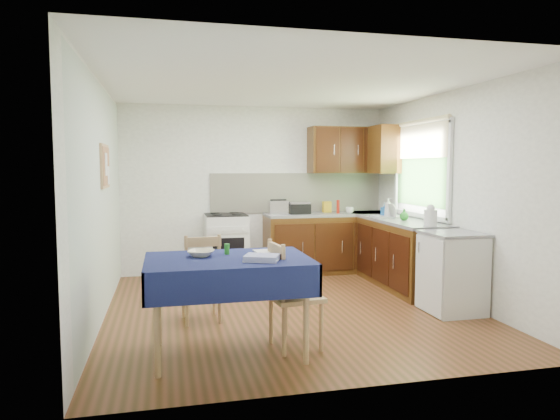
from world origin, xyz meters
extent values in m
plane|color=#4B3014|center=(0.00, 0.00, 0.00)|extent=(4.20, 4.20, 0.00)
cube|color=white|center=(0.00, 0.00, 2.50)|extent=(4.00, 4.20, 0.02)
cube|color=silver|center=(0.00, 2.10, 1.25)|extent=(4.00, 0.02, 2.50)
cube|color=silver|center=(0.00, -2.10, 1.25)|extent=(4.00, 0.02, 2.50)
cube|color=silver|center=(-2.00, 0.00, 1.25)|extent=(0.02, 4.20, 2.50)
cube|color=silver|center=(2.00, 0.00, 1.25)|extent=(0.02, 4.20, 2.50)
cube|color=#381F09|center=(1.05, 1.80, 0.43)|extent=(1.90, 0.60, 0.86)
cube|color=#381F09|center=(1.70, 0.65, 0.43)|extent=(0.60, 1.70, 0.86)
cube|color=slate|center=(1.05, 1.80, 0.88)|extent=(1.90, 0.60, 0.04)
cube|color=slate|center=(1.70, 0.65, 0.88)|extent=(0.60, 1.70, 0.04)
cube|color=slate|center=(1.70, 1.80, 0.88)|extent=(0.60, 0.60, 0.04)
cube|color=white|center=(0.65, 2.08, 1.20)|extent=(2.70, 0.02, 0.60)
cube|color=#381F09|center=(1.40, 1.93, 1.85)|extent=(1.20, 0.35, 0.70)
cube|color=#381F09|center=(1.82, 1.50, 1.85)|extent=(0.35, 0.50, 0.70)
cube|color=silver|center=(-0.50, 1.80, 0.45)|extent=(0.60, 0.60, 0.90)
cube|color=black|center=(-0.50, 1.80, 0.91)|extent=(0.58, 0.58, 0.02)
cube|color=black|center=(-0.50, 1.50, 0.45)|extent=(0.44, 0.01, 0.32)
cube|color=#2B5422|center=(1.99, 0.70, 1.50)|extent=(0.01, 1.40, 0.85)
cube|color=silver|center=(1.97, 0.70, 2.15)|extent=(0.04, 1.48, 0.06)
cube|color=silver|center=(1.97, 0.70, 0.95)|extent=(0.04, 1.48, 0.06)
cube|color=beige|center=(1.96, 0.70, 1.93)|extent=(0.02, 1.36, 0.44)
cube|color=silver|center=(1.70, -0.55, 0.42)|extent=(0.55, 0.58, 0.85)
cube|color=slate|center=(1.70, -0.55, 0.87)|extent=(0.58, 0.60, 0.03)
cube|color=tan|center=(-1.98, 0.30, 1.60)|extent=(0.02, 0.62, 0.47)
cube|color=#A87346|center=(-1.96, 0.30, 1.60)|extent=(0.01, 0.56, 0.41)
cube|color=white|center=(-1.95, 0.22, 1.62)|extent=(0.00, 0.18, 0.24)
cube|color=white|center=(-1.95, 0.42, 1.50)|extent=(0.00, 0.15, 0.20)
cube|color=#121144|center=(-0.84, -1.23, 0.81)|extent=(1.33, 0.88, 0.03)
cube|color=#121144|center=(-0.84, -1.68, 0.70)|extent=(1.37, 0.02, 0.26)
cube|color=#121144|center=(-0.84, -0.78, 0.70)|extent=(1.37, 0.02, 0.26)
cube|color=#121144|center=(-1.52, -1.23, 0.70)|extent=(0.02, 0.92, 0.26)
cube|color=#121144|center=(-0.17, -1.23, 0.70)|extent=(0.02, 0.92, 0.26)
cylinder|color=tan|center=(-1.43, -1.59, 0.40)|extent=(0.05, 0.05, 0.80)
cylinder|color=tan|center=(-0.26, -1.59, 0.40)|extent=(0.05, 0.05, 0.80)
cylinder|color=tan|center=(-1.43, -0.87, 0.40)|extent=(0.05, 0.05, 0.80)
cylinder|color=tan|center=(-0.26, -0.87, 0.40)|extent=(0.05, 0.05, 0.80)
cube|color=tan|center=(-1.01, -0.24, 0.43)|extent=(0.44, 0.44, 0.04)
cube|color=tan|center=(-0.99, -0.41, 0.77)|extent=(0.37, 0.06, 0.29)
cylinder|color=tan|center=(-0.85, -0.06, 0.22)|extent=(0.03, 0.03, 0.43)
cylinder|color=tan|center=(-1.18, -0.08, 0.22)|extent=(0.03, 0.03, 0.43)
cylinder|color=tan|center=(-0.83, -0.39, 0.22)|extent=(0.03, 0.03, 0.43)
cylinder|color=tan|center=(-1.16, -0.41, 0.22)|extent=(0.03, 0.03, 0.43)
cube|color=tan|center=(-0.25, -1.21, 0.45)|extent=(0.47, 0.47, 0.04)
cube|color=tan|center=(-0.43, -1.23, 0.80)|extent=(0.08, 0.38, 0.30)
cylinder|color=tan|center=(-0.06, -1.36, 0.23)|extent=(0.04, 0.04, 0.45)
cylinder|color=tan|center=(-0.10, -1.02, 0.23)|extent=(0.04, 0.04, 0.45)
cylinder|color=tan|center=(-0.40, -1.40, 0.23)|extent=(0.04, 0.04, 0.45)
cylinder|color=tan|center=(-0.44, -1.06, 0.23)|extent=(0.04, 0.04, 0.45)
cube|color=silver|center=(0.28, 1.81, 1.00)|extent=(0.29, 0.18, 0.20)
cube|color=black|center=(0.28, 1.81, 1.11)|extent=(0.24, 0.02, 0.02)
cube|color=black|center=(0.59, 1.78, 0.97)|extent=(0.31, 0.27, 0.15)
cube|color=silver|center=(0.59, 1.78, 1.07)|extent=(0.31, 0.27, 0.03)
cylinder|color=#B11C0E|center=(1.17, 1.68, 1.00)|extent=(0.05, 0.05, 0.20)
cube|color=gold|center=(1.07, 1.91, 0.98)|extent=(0.14, 0.11, 0.17)
cube|color=#99989E|center=(1.66, 0.98, 0.91)|extent=(0.42, 0.32, 0.02)
cylinder|color=silver|center=(1.66, 0.98, 1.00)|extent=(0.05, 0.20, 0.20)
cylinder|color=silver|center=(1.68, -0.10, 1.00)|extent=(0.15, 0.15, 0.19)
sphere|color=silver|center=(1.68, -0.10, 1.11)|extent=(0.10, 0.10, 0.10)
imported|color=silver|center=(1.35, 1.67, 0.95)|extent=(0.15, 0.15, 0.09)
imported|color=silver|center=(1.66, 1.01, 1.03)|extent=(0.15, 0.14, 0.27)
imported|color=#1E66B1|center=(1.65, 1.08, 1.00)|extent=(0.10, 0.10, 0.19)
imported|color=#237F22|center=(1.69, 0.58, 0.98)|extent=(0.15, 0.15, 0.15)
imported|color=beige|center=(-1.06, -1.11, 0.86)|extent=(0.28, 0.28, 0.05)
imported|color=white|center=(-0.57, -1.05, 0.84)|extent=(0.17, 0.22, 0.02)
cylinder|color=#258826|center=(-0.83, -1.05, 0.88)|extent=(0.05, 0.05, 0.09)
cube|color=#293499|center=(-0.59, -1.42, 0.85)|extent=(0.33, 0.30, 0.05)
camera|label=1|loc=(-1.35, -5.36, 1.59)|focal=32.00mm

